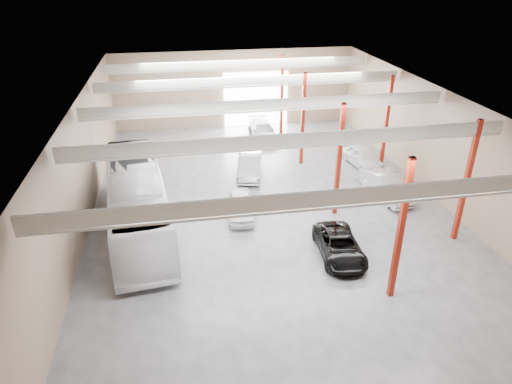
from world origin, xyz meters
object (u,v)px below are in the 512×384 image
object	(u,v)px
car_right_near	(387,186)
car_row_a	(241,206)
black_sedan	(339,246)
car_row_c	(263,131)
car_right_far	(363,157)
car_row_b	(250,165)
coach_bus	(137,200)

from	to	relation	value
car_right_near	car_row_a	bearing A→B (deg)	177.30
black_sedan	car_row_c	bearing A→B (deg)	95.68
car_right_near	car_right_far	distance (m)	5.22
car_row_c	car_right_far	distance (m)	9.68
car_row_b	car_row_c	distance (m)	7.87
coach_bus	car_row_a	size ratio (longest dim) A/B	3.29
car_right_near	black_sedan	bearing A→B (deg)	-139.37
coach_bus	car_right_far	size ratio (longest dim) A/B	3.02
car_row_c	car_right_far	size ratio (longest dim) A/B	1.14
coach_bus	car_right_far	world-z (taller)	coach_bus
car_row_c	car_row_b	bearing A→B (deg)	-109.26
car_row_a	car_right_far	bearing A→B (deg)	36.47
coach_bus	car_right_near	size ratio (longest dim) A/B	2.72
black_sedan	car_right_near	size ratio (longest dim) A/B	0.96
car_right_near	car_row_b	bearing A→B (deg)	141.59
black_sedan	car_right_far	distance (m)	12.67
black_sedan	car_right_far	world-z (taller)	car_right_far
car_row_b	car_right_far	distance (m)	8.78
black_sedan	car_row_b	distance (m)	11.43
black_sedan	car_row_a	bearing A→B (deg)	134.72
car_row_a	car_right_far	world-z (taller)	car_right_far
coach_bus	black_sedan	distance (m)	11.64
black_sedan	car_row_c	distance (m)	18.55
car_row_a	car_right_far	size ratio (longest dim) A/B	0.92
car_row_c	car_right_near	world-z (taller)	car_right_near
car_row_a	car_row_b	size ratio (longest dim) A/B	0.84
black_sedan	car_row_a	xyz separation A→B (m)	(-4.49, 5.20, 0.04)
car_row_b	black_sedan	bearing A→B (deg)	-62.52
car_row_b	car_right_near	world-z (taller)	car_right_near
car_right_far	black_sedan	bearing A→B (deg)	-126.00
black_sedan	car_row_a	size ratio (longest dim) A/B	1.16
car_row_a	car_right_near	xyz separation A→B (m)	(9.89, 0.86, 0.11)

